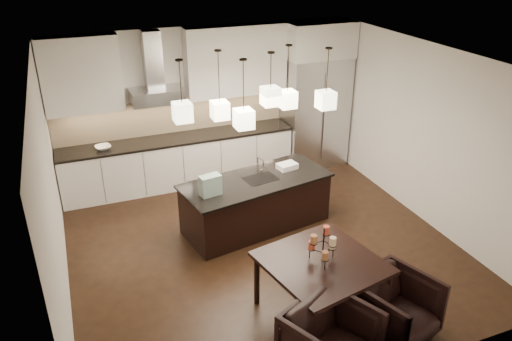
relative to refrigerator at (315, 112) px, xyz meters
name	(u,v)px	position (x,y,z in m)	size (l,w,h in m)	color
floor	(261,245)	(-2.10, -2.38, -1.08)	(5.50, 5.50, 0.02)	black
ceiling	(262,59)	(-2.10, -2.38, 1.73)	(5.50, 5.50, 0.02)	white
wall_back	(205,103)	(-2.10, 0.38, 0.32)	(5.50, 0.02, 2.80)	silver
wall_front	(374,275)	(-2.10, -5.14, 0.32)	(5.50, 0.02, 2.80)	silver
wall_left	(50,195)	(-4.86, -2.38, 0.32)	(0.02, 5.50, 2.80)	silver
wall_right	(424,133)	(0.66, -2.38, 0.32)	(0.02, 5.50, 2.80)	silver
refrigerator	(315,112)	(0.00, 0.00, 0.00)	(1.20, 0.72, 2.15)	#B7B7BA
fridge_panel	(319,39)	(0.00, 0.00, 1.40)	(1.26, 0.72, 0.65)	silver
lower_cabinets	(180,162)	(-2.73, 0.05, -0.64)	(4.21, 0.62, 0.88)	silver
countertop	(178,139)	(-2.73, 0.05, -0.17)	(4.21, 0.66, 0.04)	black
backsplash	(173,116)	(-2.73, 0.35, 0.16)	(4.21, 0.02, 0.63)	beige
upper_cab_left	(81,75)	(-4.20, 0.19, 1.10)	(1.25, 0.35, 1.25)	silver
upper_cab_right	(236,61)	(-1.55, 0.19, 1.10)	(1.86, 0.35, 1.25)	silver
hood_canopy	(157,96)	(-3.03, 0.10, 0.65)	(0.90, 0.52, 0.24)	#B7B7BA
hood_chimney	(153,59)	(-3.03, 0.21, 1.24)	(0.30, 0.28, 0.96)	#B7B7BA
fruit_bowl	(103,147)	(-4.04, 0.00, -0.12)	(0.26, 0.26, 0.06)	silver
island_body	(256,204)	(-1.97, -1.85, -0.68)	(2.25, 0.90, 0.79)	black
island_top	(256,181)	(-1.97, -1.85, -0.27)	(2.32, 0.97, 0.04)	black
faucet	(258,166)	(-1.90, -1.75, -0.08)	(0.09, 0.22, 0.34)	silver
tote_bag	(210,185)	(-2.76, -2.06, -0.10)	(0.31, 0.16, 0.31)	#235A46
food_container	(287,166)	(-1.36, -1.67, -0.20)	(0.31, 0.22, 0.09)	silver
dining_table	(320,287)	(-1.99, -4.01, -0.69)	(1.27, 1.27, 0.76)	black
candelabra	(323,245)	(-1.99, -4.01, -0.09)	(0.37, 0.37, 0.45)	black
candle_a	(332,245)	(-1.85, -3.98, -0.13)	(0.08, 0.08, 0.10)	beige
candle_b	(312,245)	(-2.08, -3.91, -0.13)	(0.08, 0.08, 0.10)	#C7462D
candle_c	(325,255)	(-2.03, -4.14, -0.13)	(0.08, 0.08, 0.10)	#A15F38
candle_d	(326,230)	(-1.89, -3.90, 0.03)	(0.08, 0.08, 0.10)	#C7462D
candle_e	(314,239)	(-2.12, -4.02, 0.03)	(0.08, 0.08, 0.10)	#A15F38
candle_f	(333,241)	(-1.94, -4.14, 0.03)	(0.08, 0.08, 0.10)	beige
armchair_right	(396,308)	(-1.36, -4.67, -0.70)	(0.81, 0.84, 0.76)	black
pendant_a	(182,112)	(-3.07, -1.97, 1.02)	(0.24, 0.24, 0.26)	#EFE6BB
pendant_b	(220,110)	(-2.44, -1.61, 0.85)	(0.24, 0.24, 0.26)	#EFE6BB
pendant_c	(271,96)	(-1.81, -2.00, 1.10)	(0.24, 0.24, 0.26)	#EFE6BB
pendant_d	(287,99)	(-1.38, -1.65, 0.91)	(0.24, 0.24, 0.26)	#EFE6BB
pendant_e	(326,100)	(-0.94, -2.04, 0.96)	(0.24, 0.24, 0.26)	#EFE6BB
pendant_f	(244,119)	(-2.30, -2.24, 0.91)	(0.24, 0.24, 0.26)	#EFE6BB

